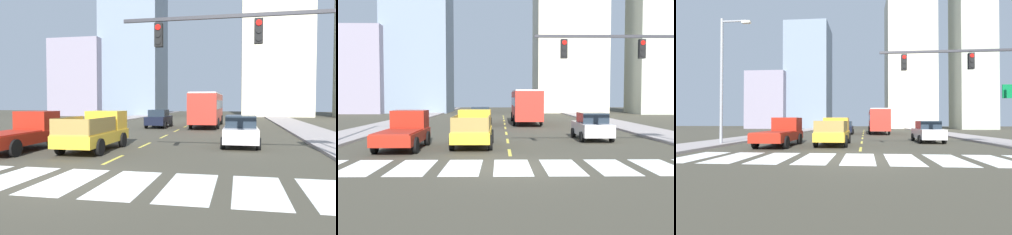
# 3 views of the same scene
# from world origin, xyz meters

# --- Properties ---
(ground_plane) EXTENTS (160.00, 160.00, 0.00)m
(ground_plane) POSITION_xyz_m (0.00, 0.00, 0.00)
(ground_plane) COLOR #413D31
(sidewalk_right) EXTENTS (3.35, 110.00, 0.15)m
(sidewalk_right) POSITION_xyz_m (10.82, 18.00, 0.07)
(sidewalk_right) COLOR gray
(sidewalk_right) RESTS_ON ground
(sidewalk_left) EXTENTS (3.35, 110.00, 0.15)m
(sidewalk_left) POSITION_xyz_m (-10.82, 18.00, 0.07)
(sidewalk_left) COLOR gray
(sidewalk_left) RESTS_ON ground
(crosswalk_stripe_0) EXTENTS (1.42, 3.59, 0.01)m
(crosswalk_stripe_0) POSITION_xyz_m (-7.69, 0.00, 0.00)
(crosswalk_stripe_0) COLOR white
(crosswalk_stripe_0) RESTS_ON ground
(crosswalk_stripe_1) EXTENTS (1.42, 3.59, 0.01)m
(crosswalk_stripe_1) POSITION_xyz_m (-5.77, 0.00, 0.00)
(crosswalk_stripe_1) COLOR white
(crosswalk_stripe_1) RESTS_ON ground
(crosswalk_stripe_2) EXTENTS (1.42, 3.59, 0.01)m
(crosswalk_stripe_2) POSITION_xyz_m (-3.84, 0.00, 0.00)
(crosswalk_stripe_2) COLOR white
(crosswalk_stripe_2) RESTS_ON ground
(crosswalk_stripe_3) EXTENTS (1.42, 3.59, 0.01)m
(crosswalk_stripe_3) POSITION_xyz_m (-1.92, 0.00, 0.00)
(crosswalk_stripe_3) COLOR white
(crosswalk_stripe_3) RESTS_ON ground
(crosswalk_stripe_4) EXTENTS (1.42, 3.59, 0.01)m
(crosswalk_stripe_4) POSITION_xyz_m (0.00, 0.00, 0.00)
(crosswalk_stripe_4) COLOR white
(crosswalk_stripe_4) RESTS_ON ground
(crosswalk_stripe_5) EXTENTS (1.42, 3.59, 0.01)m
(crosswalk_stripe_5) POSITION_xyz_m (1.92, 0.00, 0.00)
(crosswalk_stripe_5) COLOR white
(crosswalk_stripe_5) RESTS_ON ground
(crosswalk_stripe_6) EXTENTS (1.42, 3.59, 0.01)m
(crosswalk_stripe_6) POSITION_xyz_m (3.84, 0.00, 0.00)
(crosswalk_stripe_6) COLOR white
(crosswalk_stripe_6) RESTS_ON ground
(crosswalk_stripe_7) EXTENTS (1.42, 3.59, 0.01)m
(crosswalk_stripe_7) POSITION_xyz_m (5.77, 0.00, 0.00)
(crosswalk_stripe_7) COLOR white
(crosswalk_stripe_7) RESTS_ON ground
(lane_dash_0) EXTENTS (0.16, 2.40, 0.01)m
(lane_dash_0) POSITION_xyz_m (0.00, 4.00, 0.00)
(lane_dash_0) COLOR #DCC745
(lane_dash_0) RESTS_ON ground
(lane_dash_1) EXTENTS (0.16, 2.40, 0.01)m
(lane_dash_1) POSITION_xyz_m (0.00, 9.00, 0.00)
(lane_dash_1) COLOR #DCC745
(lane_dash_1) RESTS_ON ground
(lane_dash_2) EXTENTS (0.16, 2.40, 0.01)m
(lane_dash_2) POSITION_xyz_m (0.00, 14.00, 0.00)
(lane_dash_2) COLOR #DCC745
(lane_dash_2) RESTS_ON ground
(lane_dash_3) EXTENTS (0.16, 2.40, 0.01)m
(lane_dash_3) POSITION_xyz_m (0.00, 19.00, 0.00)
(lane_dash_3) COLOR #DCC745
(lane_dash_3) RESTS_ON ground
(lane_dash_4) EXTENTS (0.16, 2.40, 0.01)m
(lane_dash_4) POSITION_xyz_m (0.00, 24.00, 0.00)
(lane_dash_4) COLOR #DCC745
(lane_dash_4) RESTS_ON ground
(lane_dash_5) EXTENTS (0.16, 2.40, 0.01)m
(lane_dash_5) POSITION_xyz_m (0.00, 29.00, 0.00)
(lane_dash_5) COLOR #DCC745
(lane_dash_5) RESTS_ON ground
(lane_dash_6) EXTENTS (0.16, 2.40, 0.01)m
(lane_dash_6) POSITION_xyz_m (0.00, 34.00, 0.00)
(lane_dash_6) COLOR #DCC745
(lane_dash_6) RESTS_ON ground
(lane_dash_7) EXTENTS (0.16, 2.40, 0.01)m
(lane_dash_7) POSITION_xyz_m (0.00, 39.00, 0.00)
(lane_dash_7) COLOR #DCC745
(lane_dash_7) RESTS_ON ground
(pickup_stakebed) EXTENTS (2.18, 5.20, 1.96)m
(pickup_stakebed) POSITION_xyz_m (-1.94, 6.80, 0.94)
(pickup_stakebed) COLOR gold
(pickup_stakebed) RESTS_ON ground
(pickup_dark) EXTENTS (2.18, 5.20, 1.96)m
(pickup_dark) POSITION_xyz_m (-5.51, 5.80, 0.92)
(pickup_dark) COLOR maroon
(pickup_dark) RESTS_ON ground
(city_bus) EXTENTS (2.72, 10.80, 3.32)m
(city_bus) POSITION_xyz_m (2.11, 24.49, 1.95)
(city_bus) COLOR #B42C21
(city_bus) RESTS_ON ground
(sedan_near_left) EXTENTS (2.02, 4.40, 1.72)m
(sedan_near_left) POSITION_xyz_m (-2.30, 22.15, 0.86)
(sedan_near_left) COLOR black
(sedan_near_left) RESTS_ON ground
(sedan_near_right) EXTENTS (2.02, 4.40, 1.72)m
(sedan_near_right) POSITION_xyz_m (5.30, 9.55, 0.86)
(sedan_near_right) COLOR silver
(sedan_near_right) RESTS_ON ground
(traffic_signal_gantry) EXTENTS (8.77, 0.27, 6.00)m
(traffic_signal_gantry) POSITION_xyz_m (6.95, 2.40, 4.19)
(traffic_signal_gantry) COLOR #2D2D33
(traffic_signal_gantry) RESTS_ON ground
(streetlight_left) EXTENTS (2.20, 0.28, 9.00)m
(streetlight_left) POSITION_xyz_m (-9.73, 5.71, 4.97)
(streetlight_left) COLOR gray
(streetlight_left) RESTS_ON ground
(block_mid_left) EXTENTS (10.49, 10.60, 25.99)m
(block_mid_left) POSITION_xyz_m (-14.07, 52.20, 12.99)
(block_mid_left) COLOR gray
(block_mid_left) RESTS_ON ground
(block_mid_right) EXTENTS (11.33, 11.50, 32.84)m
(block_mid_right) POSITION_xyz_m (11.24, 53.06, 16.42)
(block_mid_right) COLOR beige
(block_mid_right) RESTS_ON ground
(block_low_left) EXTENTS (9.39, 8.92, 13.57)m
(block_low_left) POSITION_xyz_m (-23.15, 49.23, 6.78)
(block_low_left) COLOR gray
(block_low_left) RESTS_ON ground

